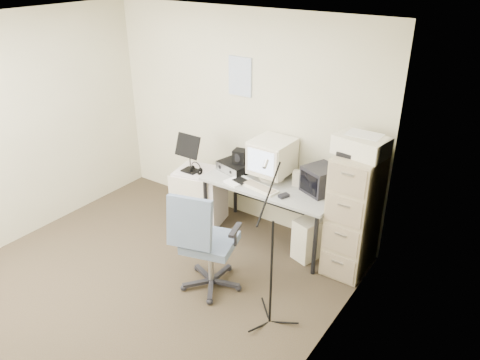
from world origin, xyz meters
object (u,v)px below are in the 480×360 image
Objects in this scene: filing_cabinet at (354,213)px; desk at (271,212)px; side_cart at (201,196)px; office_chair at (210,241)px.

filing_cabinet reaches higher than desk.
filing_cabinet is at bearing 1.81° from desk.
side_cart is (-1.88, -0.14, -0.31)m from filing_cabinet.
filing_cabinet is at bearing -8.27° from side_cart.
office_chair reaches higher than side_cart.
side_cart is at bearing -173.48° from desk.
filing_cabinet is 1.47m from office_chair.
office_chair is (-0.05, -1.04, 0.17)m from desk.
desk reaches higher than side_cart.
filing_cabinet is 0.87× the size of desk.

